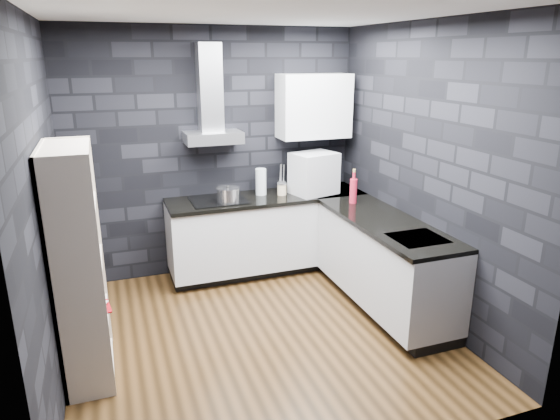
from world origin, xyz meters
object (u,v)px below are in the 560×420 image
fruit_bowl (78,265)px  bookshelf (79,265)px  glass_vase (261,182)px  storage_jar (282,190)px  appliance_garage (314,174)px  red_bottle (353,191)px  pot (228,195)px  utensil_crock (282,186)px

fruit_bowl → bookshelf: bearing=90.0°
glass_vase → storage_jar: (0.21, -0.09, -0.09)m
appliance_garage → red_bottle: appliance_garage is taller
red_bottle → pot: bearing=160.2°
red_bottle → bookshelf: 2.80m
glass_vase → fruit_bowl: bearing=-141.2°
red_bottle → bookshelf: bookshelf is taller
glass_vase → storage_jar: 0.25m
pot → storage_jar: size_ratio=1.92×
utensil_crock → red_bottle: red_bottle is taller
fruit_bowl → red_bottle: bearing=17.8°
appliance_garage → bookshelf: 2.77m
glass_vase → red_bottle: 1.04m
red_bottle → fruit_bowl: (-2.69, -0.86, -0.09)m
bookshelf → fruit_bowl: (0.00, -0.08, 0.04)m
appliance_garage → red_bottle: bearing=-78.8°
appliance_garage → red_bottle: size_ratio=1.82×
pot → storage_jar: bearing=9.4°
glass_vase → red_bottle: glass_vase is taller
pot → utensil_crock: bearing=18.9°
glass_vase → red_bottle: size_ratio=1.14×
utensil_crock → appliance_garage: 0.40m
utensil_crock → appliance_garage: appliance_garage is taller
pot → bookshelf: bearing=-139.7°
pot → red_bottle: (1.24, -0.45, 0.05)m
appliance_garage → storage_jar: bearing=157.1°
utensil_crock → bookshelf: bookshelf is taller
pot → appliance_garage: size_ratio=0.50×
pot → glass_vase: glass_vase is taller
storage_jar → bookshelf: bearing=-147.5°
red_bottle → glass_vase: bearing=141.6°
appliance_garage → red_bottle: (0.24, -0.50, -0.10)m
fruit_bowl → pot: bearing=42.1°
pot → storage_jar: pot is taller
appliance_garage → fruit_bowl: 2.81m
pot → appliance_garage: bearing=2.9°
red_bottle → bookshelf: size_ratio=0.14×
utensil_crock → bookshelf: 2.59m
storage_jar → bookshelf: (-2.09, -1.33, -0.06)m
storage_jar → red_bottle: bearing=-42.7°
glass_vase → bookshelf: size_ratio=0.16×
storage_jar → red_bottle: 0.82m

